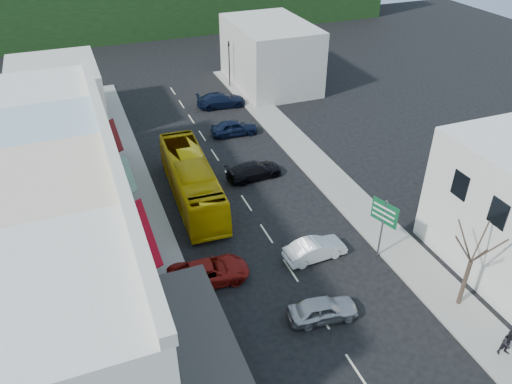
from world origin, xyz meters
name	(u,v)px	position (x,y,z in m)	size (l,w,h in m)	color
ground	(291,270)	(0.00, 0.00, 0.00)	(120.00, 120.00, 0.00)	black
sidewalk_left	(141,209)	(-7.50, 10.00, 0.07)	(3.00, 52.00, 0.15)	gray
sidewalk_right	(323,171)	(7.50, 10.00, 0.07)	(3.00, 52.00, 0.15)	gray
shopfront_row	(63,217)	(-12.49, 5.00, 4.00)	(8.25, 30.00, 8.00)	silver
distant_block_left	(57,97)	(-12.00, 27.00, 3.00)	(8.00, 10.00, 6.00)	#B7B2A8
distant_block_right	(270,54)	(11.00, 30.00, 3.50)	(8.00, 12.00, 7.00)	#B7B2A8
bus	(192,181)	(-3.57, 10.02, 1.55)	(2.50, 11.60, 3.10)	#D3AB07
car_silver	(323,309)	(0.01, -4.22, 0.70)	(1.80, 4.40, 1.40)	#B4B4B9
car_white	(315,249)	(1.95, 0.57, 0.70)	(1.80, 4.40, 1.40)	white
car_red	(209,272)	(-5.00, 0.98, 0.70)	(1.90, 4.60, 1.40)	maroon
car_black_near	(254,170)	(1.87, 11.22, 0.70)	(1.84, 4.50, 1.40)	black
car_navy_mid	(234,128)	(2.89, 19.13, 0.70)	(1.80, 4.40, 1.40)	black
car_navy_far	(221,100)	(3.77, 25.86, 0.70)	(1.84, 4.50, 1.40)	black
pedestrian_left	(154,256)	(-7.82, 3.22, 1.00)	(0.60, 0.40, 1.70)	black
pedestrian_right	(509,342)	(7.57, -9.90, 1.00)	(0.70, 0.44, 1.70)	black
direction_sign	(382,230)	(5.80, -0.79, 2.16)	(0.82, 1.91, 4.31)	#0D512B
street_tree	(471,262)	(7.78, -6.13, 3.24)	(2.42, 2.42, 6.48)	#36281E
traffic_signal	(229,65)	(6.41, 30.87, 2.63)	(0.60, 1.09, 5.25)	black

